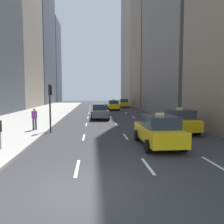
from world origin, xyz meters
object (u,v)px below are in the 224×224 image
at_px(taxi_lead, 158,130).
at_px(taxi_second, 113,105).
at_px(sedan_black_near, 100,111).
at_px(taxi_third, 123,103).
at_px(taxi_fourth, 178,120).
at_px(traffic_light_pole, 50,100).
at_px(pedestrian_mid_block, 34,118).

height_order(taxi_lead, taxi_second, same).
bearing_deg(sedan_black_near, taxi_third, 74.78).
xyz_separation_m(taxi_lead, sedan_black_near, (-2.80, 13.19, -0.00)).
height_order(taxi_fourth, sedan_black_near, taxi_fourth).
xyz_separation_m(sedan_black_near, traffic_light_pole, (-3.95, -8.20, 1.53)).
bearing_deg(taxi_third, taxi_second, -111.28).
distance_m(taxi_lead, sedan_black_near, 13.49).
bearing_deg(taxi_third, pedestrian_mid_block, -110.82).
distance_m(taxi_fourth, traffic_light_pole, 9.71).
relative_size(taxi_lead, taxi_fourth, 1.00).
distance_m(taxi_second, traffic_light_pole, 22.68).
bearing_deg(taxi_fourth, taxi_second, 97.12).
bearing_deg(traffic_light_pole, taxi_second, 72.65).
height_order(taxi_second, sedan_black_near, taxi_second).
distance_m(sedan_black_near, traffic_light_pole, 9.23).
distance_m(taxi_third, taxi_fourth, 29.62).
bearing_deg(traffic_light_pole, taxi_lead, -36.48).
bearing_deg(sedan_black_near, taxi_lead, -78.02).
bearing_deg(taxi_third, taxi_lead, -94.74).
relative_size(sedan_black_near, pedestrian_mid_block, 2.78).
relative_size(taxi_third, sedan_black_near, 0.96).
distance_m(taxi_third, sedan_black_near, 21.34).
height_order(taxi_lead, sedan_black_near, taxi_lead).
height_order(taxi_second, traffic_light_pole, traffic_light_pole).
bearing_deg(taxi_third, traffic_light_pole, -108.35).
relative_size(taxi_lead, taxi_second, 1.00).
relative_size(taxi_second, taxi_third, 1.00).
xyz_separation_m(taxi_second, pedestrian_mid_block, (-8.01, -21.25, 0.19)).
distance_m(taxi_second, taxi_third, 7.72).
xyz_separation_m(taxi_second, taxi_fourth, (2.80, -22.43, 0.00)).
bearing_deg(taxi_lead, taxi_fourth, 56.10).
xyz_separation_m(taxi_second, taxi_third, (2.80, 7.19, 0.00)).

